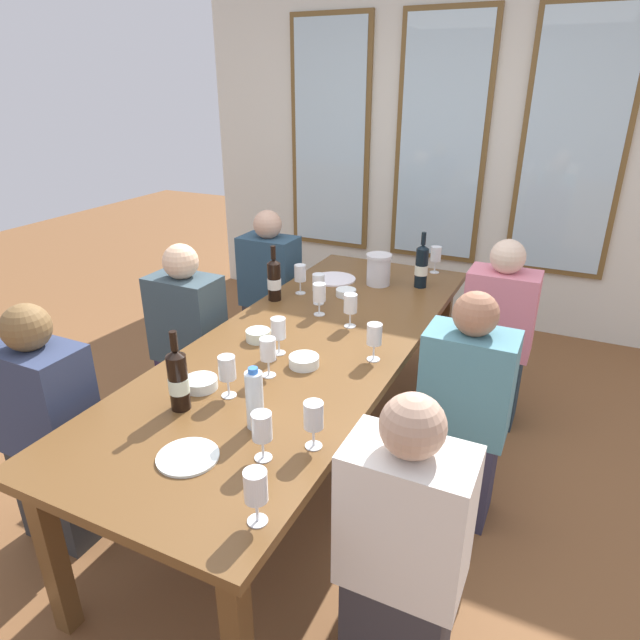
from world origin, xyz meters
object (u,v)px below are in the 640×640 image
(wine_bottle_2, at_px, (274,280))
(seated_person_5, at_px, (402,558))
(metal_pitcher, at_px, (379,269))
(wine_glass_8, at_px, (256,487))
(wine_glass_0, at_px, (278,329))
(tasting_bowl_1, at_px, (304,361))
(water_bottle, at_px, (255,399))
(wine_glass_6, at_px, (374,336))
(wine_glass_7, at_px, (262,427))
(seated_person_3, at_px, (496,338))
(wine_bottle_0, at_px, (178,380))
(wine_glass_1, at_px, (319,294))
(white_plate_1, at_px, (188,457))
(dining_table, at_px, (308,351))
(wine_bottle_1, at_px, (422,266))
(white_plate_0, at_px, (334,279))
(seated_person_2, at_px, (270,294))
(wine_glass_3, at_px, (268,351))
(wine_glass_9, at_px, (436,255))
(tasting_bowl_3, at_px, (201,383))
(seated_person_4, at_px, (51,433))
(tasting_bowl_0, at_px, (258,335))
(wine_glass_4, at_px, (318,284))
(seated_person_1, at_px, (463,416))
(tasting_bowl_2, at_px, (346,293))
(wine_glass_11, at_px, (313,416))
(wine_glass_5, at_px, (227,369))
(wine_glass_10, at_px, (350,304))
(seated_person_0, at_px, (189,345))
(wine_glass_2, at_px, (300,274))

(wine_bottle_2, bearing_deg, seated_person_5, -47.12)
(metal_pitcher, bearing_deg, wine_glass_8, -79.51)
(wine_glass_0, bearing_deg, tasting_bowl_1, -20.43)
(water_bottle, relative_size, wine_glass_6, 1.38)
(wine_glass_7, distance_m, seated_person_3, 1.85)
(water_bottle, bearing_deg, wine_bottle_0, -176.58)
(wine_glass_1, bearing_deg, seated_person_5, -54.12)
(wine_bottle_0, distance_m, wine_glass_8, 0.69)
(white_plate_1, distance_m, wine_glass_8, 0.40)
(dining_table, relative_size, wine_bottle_1, 7.93)
(white_plate_0, bearing_deg, tasting_bowl_1, -72.39)
(seated_person_2, bearing_deg, wine_glass_3, -59.58)
(seated_person_2, distance_m, seated_person_5, 2.38)
(water_bottle, bearing_deg, wine_bottle_2, 116.79)
(wine_glass_7, distance_m, wine_glass_9, 2.13)
(tasting_bowl_3, bearing_deg, seated_person_4, -153.58)
(wine_bottle_1, bearing_deg, tasting_bowl_0, -114.76)
(wine_glass_4, relative_size, seated_person_1, 0.16)
(tasting_bowl_0, bearing_deg, wine_glass_8, -58.66)
(tasting_bowl_0, xyz_separation_m, tasting_bowl_2, (0.15, 0.73, -0.01))
(white_plate_1, relative_size, wine_glass_11, 1.20)
(wine_glass_11, bearing_deg, seated_person_4, -173.23)
(wine_bottle_1, distance_m, tasting_bowl_2, 0.49)
(seated_person_3, bearing_deg, metal_pitcher, 179.48)
(wine_glass_0, xyz_separation_m, wine_glass_5, (0.00, -0.41, 0.00))
(wine_glass_8, height_order, seated_person_3, seated_person_3)
(white_plate_0, distance_m, wine_glass_11, 1.72)
(tasting_bowl_1, bearing_deg, metal_pitcher, 93.51)
(wine_bottle_0, xyz_separation_m, wine_glass_9, (0.45, 2.00, -0.01))
(dining_table, relative_size, wine_glass_7, 15.36)
(dining_table, height_order, wine_glass_9, wine_glass_9)
(wine_bottle_1, height_order, wine_glass_1, wine_bottle_1)
(wine_bottle_0, bearing_deg, seated_person_2, 109.70)
(wine_glass_3, bearing_deg, seated_person_3, 59.00)
(white_plate_0, height_order, tasting_bowl_1, tasting_bowl_1)
(wine_glass_1, bearing_deg, wine_glass_8, -70.99)
(white_plate_0, xyz_separation_m, wine_glass_10, (0.36, -0.61, 0.12))
(dining_table, xyz_separation_m, seated_person_1, (0.77, -0.00, -0.15))
(wine_glass_4, xyz_separation_m, seated_person_0, (-0.61, -0.40, -0.33))
(tasting_bowl_2, distance_m, seated_person_5, 1.73)
(white_plate_1, xyz_separation_m, tasting_bowl_3, (-0.24, 0.39, 0.02))
(wine_glass_2, height_order, seated_person_5, seated_person_5)
(seated_person_2, bearing_deg, wine_glass_2, -41.73)
(tasting_bowl_0, xyz_separation_m, wine_glass_3, (0.22, -0.28, 0.09))
(water_bottle, distance_m, wine_glass_1, 1.06)
(wine_glass_6, relative_size, wine_glass_7, 1.00)
(wine_glass_4, bearing_deg, seated_person_2, 140.89)
(wine_glass_4, distance_m, seated_person_4, 1.50)
(tasting_bowl_2, distance_m, water_bottle, 1.37)
(seated_person_2, relative_size, seated_person_4, 1.00)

